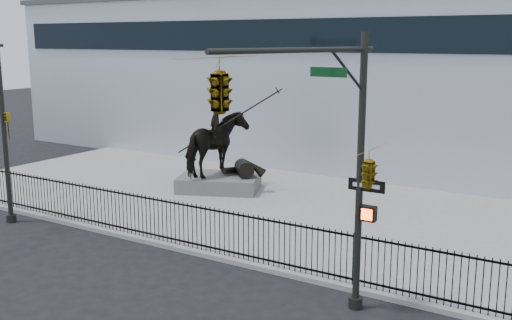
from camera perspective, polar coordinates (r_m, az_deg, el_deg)
The scene contains 7 objects.
ground at distance 19.52m, azimuth -10.38°, elevation -9.23°, with size 120.00×120.00×0.00m, color black.
plaza at distance 24.83m, azimuth 0.54°, elevation -4.33°, with size 30.00×12.00×0.15m, color gray.
building at distance 35.71m, azimuth 11.60°, elevation 7.49°, with size 44.00×14.00×9.00m, color silver.
picket_fence at distance 20.11m, azimuth -8.07°, elevation -5.80°, with size 22.10×0.10×1.50m.
statue_plinth at distance 27.01m, azimuth -3.54°, elevation -2.16°, with size 3.52×2.42×0.66m, color #575450.
equestrian_statue at distance 26.64m, azimuth -3.44°, elevation 1.41°, with size 4.17×3.49×3.82m.
traffic_signal_right at distance 13.02m, azimuth 4.20°, elevation 2.66°, with size 2.17×6.86×7.00m.
Camera 1 is at (12.45, -13.39, 6.84)m, focal length 42.00 mm.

